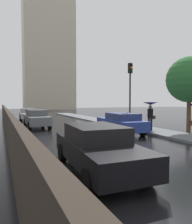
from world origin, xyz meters
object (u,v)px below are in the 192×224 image
(car_silver_mid_road, at_px, (29,114))
(car_blue_behind_camera, at_px, (121,123))
(traffic_light, at_px, (130,84))
(pedestrian_with_umbrella_far, at_px, (150,109))
(car_black_far_lane, at_px, (97,147))
(car_grey_near_kerb, at_px, (37,118))
(street_tree_near, at_px, (190,80))

(car_silver_mid_road, relative_size, car_blue_behind_camera, 0.89)
(car_silver_mid_road, height_order, car_blue_behind_camera, car_silver_mid_road)
(traffic_light, bearing_deg, pedestrian_with_umbrella_far, -73.94)
(car_blue_behind_camera, bearing_deg, car_silver_mid_road, 114.08)
(car_black_far_lane, bearing_deg, pedestrian_with_umbrella_far, -136.34)
(car_grey_near_kerb, relative_size, street_tree_near, 0.82)
(car_black_far_lane, bearing_deg, car_blue_behind_camera, -123.59)
(pedestrian_with_umbrella_far, xyz_separation_m, traffic_light, (-0.50, 1.74, 1.83))
(pedestrian_with_umbrella_far, bearing_deg, car_silver_mid_road, 133.33)
(car_grey_near_kerb, height_order, street_tree_near, street_tree_near)
(car_grey_near_kerb, distance_m, car_silver_mid_road, 6.93)
(car_grey_near_kerb, xyz_separation_m, street_tree_near, (8.69, -7.43, 2.80))
(car_black_far_lane, bearing_deg, car_silver_mid_road, -86.91)
(car_silver_mid_road, xyz_separation_m, car_black_far_lane, (-0.19, -18.46, 0.00))
(car_black_far_lane, bearing_deg, car_grey_near_kerb, -86.21)
(car_silver_mid_road, bearing_deg, pedestrian_with_umbrella_far, 119.54)
(traffic_light, bearing_deg, car_blue_behind_camera, -140.96)
(street_tree_near, bearing_deg, car_grey_near_kerb, 139.49)
(pedestrian_with_umbrella_far, distance_m, traffic_light, 2.57)
(car_grey_near_kerb, height_order, pedestrian_with_umbrella_far, pedestrian_with_umbrella_far)
(car_black_far_lane, height_order, street_tree_near, street_tree_near)
(traffic_light, relative_size, street_tree_near, 0.96)
(pedestrian_with_umbrella_far, height_order, traffic_light, traffic_light)
(car_blue_behind_camera, xyz_separation_m, pedestrian_with_umbrella_far, (2.11, -0.43, 0.92))
(car_black_far_lane, relative_size, pedestrian_with_umbrella_far, 2.32)
(car_silver_mid_road, xyz_separation_m, traffic_light, (6.04, -11.08, 2.75))
(car_blue_behind_camera, distance_m, traffic_light, 3.44)
(car_grey_near_kerb, distance_m, car_black_far_lane, 11.53)
(car_grey_near_kerb, distance_m, traffic_light, 7.98)
(car_silver_mid_road, relative_size, street_tree_near, 0.79)
(car_silver_mid_road, distance_m, pedestrian_with_umbrella_far, 14.42)
(car_blue_behind_camera, height_order, pedestrian_with_umbrella_far, pedestrian_with_umbrella_far)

